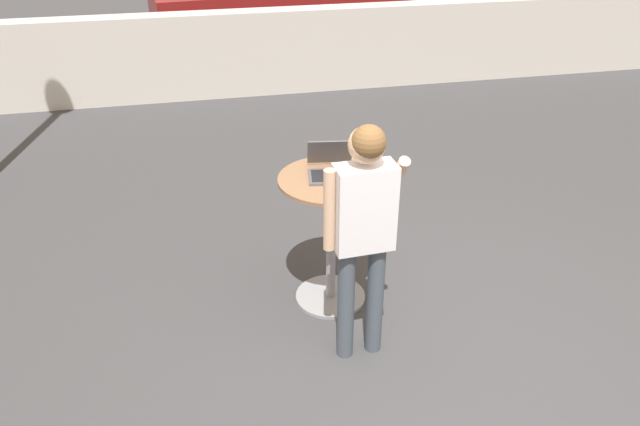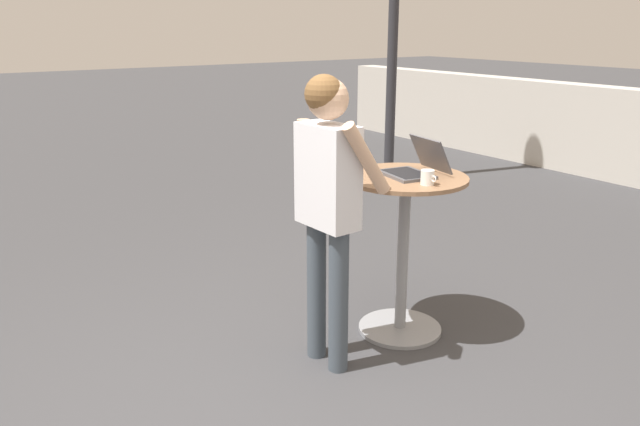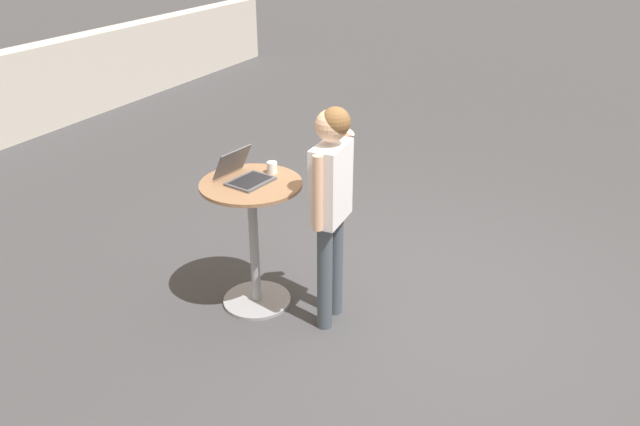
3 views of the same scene
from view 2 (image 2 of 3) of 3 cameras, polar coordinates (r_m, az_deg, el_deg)
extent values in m
cylinder|color=gray|center=(4.09, 7.30, -10.40)|extent=(0.53, 0.53, 0.03)
cylinder|color=gray|center=(3.88, 7.57, -3.91)|extent=(0.07, 0.07, 0.96)
cylinder|color=#8C6647|center=(3.74, 7.86, 3.19)|extent=(0.74, 0.74, 0.02)
cube|color=#515156|center=(3.73, 7.90, 3.52)|extent=(0.34, 0.28, 0.02)
cube|color=black|center=(3.73, 7.90, 3.66)|extent=(0.30, 0.23, 0.00)
cube|color=#515156|center=(3.80, 10.08, 5.35)|extent=(0.32, 0.16, 0.20)
cube|color=white|center=(3.80, 10.02, 5.38)|extent=(0.30, 0.13, 0.18)
cylinder|color=white|center=(3.54, 9.80, 3.22)|extent=(0.08, 0.08, 0.08)
torus|color=white|center=(3.50, 10.36, 3.08)|extent=(0.04, 0.01, 0.04)
cylinder|color=#424C56|center=(3.60, -0.32, -7.05)|extent=(0.11, 0.11, 0.83)
cylinder|color=#424C56|center=(3.46, 1.70, -8.12)|extent=(0.11, 0.11, 0.83)
cube|color=silver|center=(3.30, 0.71, 3.40)|extent=(0.37, 0.20, 0.55)
sphere|color=#DBAD89|center=(3.23, 0.74, 10.40)|extent=(0.22, 0.22, 0.22)
sphere|color=brown|center=(3.21, 0.35, 10.84)|extent=(0.20, 0.20, 0.20)
cylinder|color=#DBAD89|center=(3.46, -1.51, 4.29)|extent=(0.07, 0.07, 0.52)
cylinder|color=#DBAD89|center=(3.16, 4.27, 4.95)|extent=(0.09, 0.32, 0.40)
camera|label=1|loc=(3.90, -58.66, 24.74)|focal=35.00mm
camera|label=3|loc=(6.16, -35.42, 22.55)|focal=35.00mm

